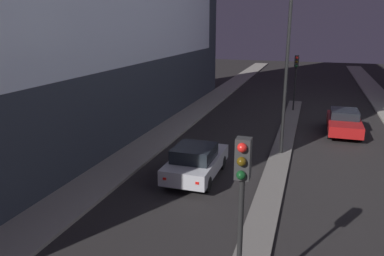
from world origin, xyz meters
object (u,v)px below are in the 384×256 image
(traffic_light_mid, at_px, (296,70))
(car_right_lane, at_px, (344,122))
(street_lamp, at_px, (289,39))
(car_left_lane, at_px, (196,161))
(traffic_light_near, at_px, (242,187))

(traffic_light_mid, xyz_separation_m, car_right_lane, (3.27, -5.07, -2.42))
(street_lamp, relative_size, car_left_lane, 2.14)
(traffic_light_near, height_order, car_right_lane, traffic_light_near)
(car_left_lane, bearing_deg, car_right_lane, 54.93)
(traffic_light_mid, bearing_deg, traffic_light_near, -90.00)
(traffic_light_mid, relative_size, street_lamp, 0.47)
(street_lamp, bearing_deg, car_left_lane, -128.29)
(traffic_light_near, bearing_deg, street_lamp, 90.00)
(traffic_light_mid, height_order, car_left_lane, traffic_light_mid)
(street_lamp, height_order, car_right_lane, street_lamp)
(street_lamp, bearing_deg, traffic_light_near, -90.00)
(car_right_lane, bearing_deg, traffic_light_mid, 122.79)
(street_lamp, bearing_deg, car_right_lane, 57.70)
(traffic_light_mid, bearing_deg, car_left_lane, -102.80)
(car_left_lane, bearing_deg, traffic_light_mid, 77.20)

